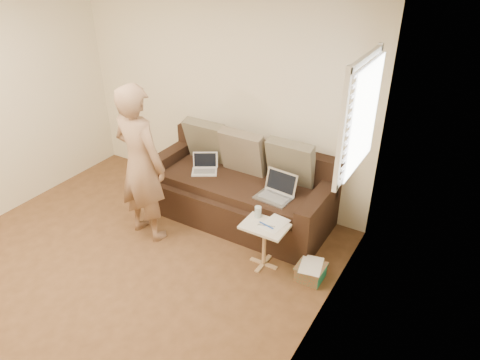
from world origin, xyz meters
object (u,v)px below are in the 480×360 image
(person, at_px, (141,164))
(laptop_silver, at_px, (273,199))
(laptop_white, at_px, (204,173))
(side_table, at_px, (264,245))
(sofa, at_px, (238,187))
(drinking_glass, at_px, (258,212))
(striped_box, at_px, (311,272))

(person, bearing_deg, laptop_silver, -147.07)
(laptop_white, bearing_deg, side_table, -58.27)
(laptop_silver, relative_size, side_table, 0.76)
(laptop_white, distance_m, side_table, 1.30)
(sofa, height_order, person, person)
(sofa, relative_size, laptop_white, 7.30)
(laptop_silver, height_order, laptop_white, laptop_silver)
(sofa, bearing_deg, laptop_white, -173.90)
(side_table, height_order, drinking_glass, drinking_glass)
(laptop_white, bearing_deg, striped_box, -49.09)
(sofa, relative_size, laptop_silver, 5.74)
(sofa, height_order, laptop_white, sofa)
(person, relative_size, drinking_glass, 15.03)
(sofa, xyz_separation_m, striped_box, (1.20, -0.58, -0.34))
(side_table, relative_size, striped_box, 1.84)
(laptop_silver, distance_m, striped_box, 0.89)
(sofa, bearing_deg, striped_box, -25.68)
(striped_box, bearing_deg, laptop_silver, 147.32)
(laptop_silver, xyz_separation_m, laptop_white, (-0.99, 0.10, 0.00))
(striped_box, bearing_deg, side_table, -174.41)
(sofa, relative_size, striped_box, 8.01)
(side_table, bearing_deg, laptop_white, 153.08)
(drinking_glass, bearing_deg, laptop_silver, 92.22)
(person, bearing_deg, sofa, -126.76)
(sofa, height_order, laptop_silver, sofa)
(sofa, distance_m, person, 1.20)
(striped_box, bearing_deg, person, -173.15)
(sofa, xyz_separation_m, drinking_glass, (0.55, -0.53, 0.14))
(side_table, height_order, striped_box, side_table)
(laptop_silver, bearing_deg, laptop_white, 179.32)
(laptop_white, bearing_deg, sofa, -25.25)
(laptop_white, bearing_deg, laptop_silver, -37.36)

